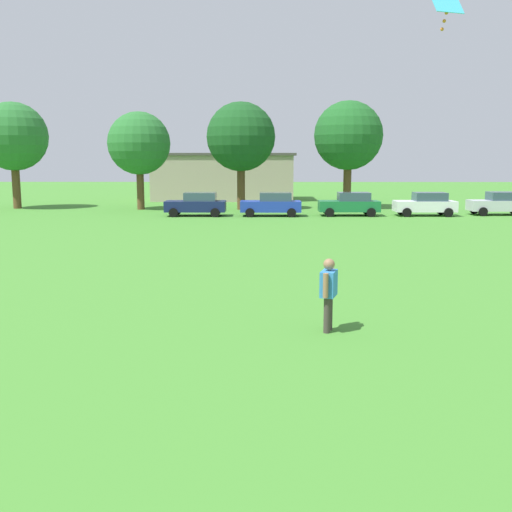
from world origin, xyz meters
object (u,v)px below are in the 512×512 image
parked_car_blue_1 (272,204)px  parked_car_navy_0 (197,204)px  adult_bystander (329,288)px  tree_far_left (13,137)px  parked_car_green_2 (350,204)px  parked_car_white_3 (426,204)px  kite (446,7)px  tree_left (139,144)px  tree_far_right (348,136)px  parked_car_silver_4 (500,203)px  tree_right (241,137)px

parked_car_blue_1 → parked_car_navy_0: bearing=-0.1°
adult_bystander → tree_far_left: tree_far_left is taller
adult_bystander → tree_far_left: size_ratio=0.20×
parked_car_navy_0 → tree_far_left: tree_far_left is taller
parked_car_navy_0 → parked_car_green_2: 11.00m
parked_car_navy_0 → parked_car_white_3: bearing=-178.9°
adult_bystander → kite: kite is taller
tree_left → tree_far_right: (16.85, 1.45, 0.65)m
parked_car_white_3 → parked_car_silver_4: 5.63m
tree_far_right → parked_car_white_3: bearing=-55.1°
kite → parked_car_green_2: (1.11, 25.61, -7.39)m
parked_car_green_2 → parked_car_white_3: 5.43m
parked_car_white_3 → parked_car_silver_4: (5.59, 0.69, 0.00)m
parked_car_navy_0 → parked_car_silver_4: same height
parked_car_blue_1 → parked_car_white_3: bearing=-178.4°
parked_car_white_3 → parked_car_silver_4: size_ratio=1.00×
tree_right → tree_far_right: 8.84m
parked_car_silver_4 → tree_far_left: size_ratio=0.50×
tree_far_left → tree_far_right: (27.26, 0.57, 0.08)m
tree_left → tree_far_right: tree_far_right is taller
adult_bystander → parked_car_white_3: size_ratio=0.41×
parked_car_navy_0 → tree_left: bearing=-47.6°
parked_car_white_3 → parked_car_silver_4: bearing=-172.9°
parked_car_blue_1 → tree_far_right: bearing=-131.7°
kite → parked_car_silver_4: (12.14, 26.33, -7.39)m
adult_bystander → parked_car_navy_0: bearing=-150.4°
tree_left → tree_far_right: 16.92m
parked_car_white_3 → tree_left: 22.66m
kite → tree_left: bearing=115.9°
tree_right → tree_far_right: (8.72, 1.44, 0.14)m
parked_car_navy_0 → parked_car_green_2: (10.99, 0.29, 0.00)m
kite → parked_car_navy_0: size_ratio=0.24×
kite → parked_car_navy_0: bearing=111.3°
parked_car_green_2 → tree_left: tree_left is taller
adult_bystander → parked_car_green_2: bearing=-171.6°
parked_car_blue_1 → parked_car_white_3: same height
parked_car_navy_0 → parked_car_green_2: bearing=-178.5°
tree_right → parked_car_white_3: bearing=-21.7°
parked_car_blue_1 → parked_car_green_2: same height
parked_car_green_2 → parked_car_white_3: same height
adult_bystander → tree_right: bearing=-157.1°
adult_bystander → tree_left: bearing=-144.4°
parked_car_green_2 → parked_car_silver_4: same height
parked_car_blue_1 → tree_far_left: tree_far_left is taller
adult_bystander → kite: 8.98m
parked_car_green_2 → adult_bystander: bearing=81.0°
adult_bystander → parked_car_white_3: (10.13, 29.63, -0.18)m
tree_right → tree_left: bearing=-179.9°
parked_car_blue_1 → tree_right: (-2.40, 5.66, 4.90)m
parked_car_green_2 → tree_right: bearing=-33.8°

